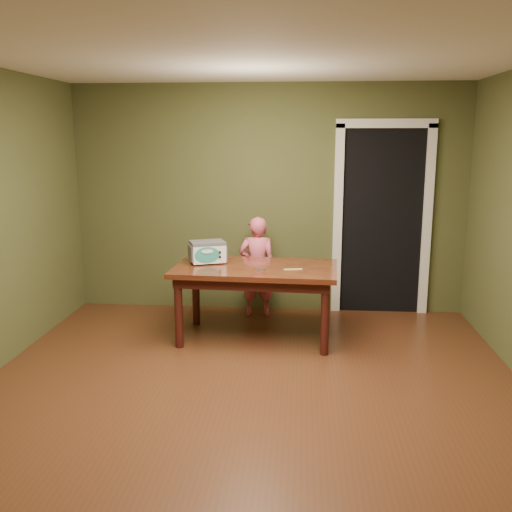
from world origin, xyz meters
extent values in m
plane|color=#4E2716|center=(0.00, 0.00, 0.00)|extent=(5.00, 5.00, 0.00)
cube|color=#484D29|center=(0.00, 2.50, 1.30)|extent=(4.50, 0.02, 2.60)
cube|color=#484D29|center=(0.00, -2.50, 1.30)|extent=(4.50, 0.02, 2.60)
cube|color=white|center=(0.00, 0.00, 2.60)|extent=(4.50, 5.00, 0.02)
cube|color=black|center=(1.30, 2.80, 1.05)|extent=(0.90, 0.60, 2.10)
cube|color=black|center=(1.30, 2.48, 1.05)|extent=(0.90, 0.02, 2.10)
cube|color=white|center=(0.80, 2.47, 1.05)|extent=(0.10, 0.06, 2.20)
cube|color=white|center=(1.80, 2.47, 1.05)|extent=(0.10, 0.06, 2.20)
cube|color=white|center=(1.30, 2.47, 2.15)|extent=(1.10, 0.06, 0.10)
cube|color=#37150C|center=(-0.06, 1.45, 0.72)|extent=(1.65, 0.99, 0.05)
cube|color=#34110D|center=(-0.06, 1.45, 0.65)|extent=(1.52, 0.86, 0.10)
cylinder|color=#34110D|center=(-0.78, 1.14, 0.35)|extent=(0.08, 0.08, 0.70)
cylinder|color=#34110D|center=(-0.74, 1.84, 0.35)|extent=(0.08, 0.08, 0.70)
cylinder|color=#34110D|center=(0.62, 1.06, 0.35)|extent=(0.08, 0.08, 0.70)
cylinder|color=#34110D|center=(0.66, 1.76, 0.35)|extent=(0.08, 0.08, 0.70)
cylinder|color=#4C4F54|center=(-0.65, 1.43, 0.76)|extent=(0.02, 0.02, 0.01)
cylinder|color=#4C4F54|center=(-0.72, 1.60, 0.76)|extent=(0.02, 0.02, 0.01)
cylinder|color=#4C4F54|center=(-0.40, 1.54, 0.76)|extent=(0.02, 0.02, 0.01)
cylinder|color=#4C4F54|center=(-0.46, 1.70, 0.76)|extent=(0.02, 0.02, 0.01)
cube|color=white|center=(-0.56, 1.57, 0.86)|extent=(0.40, 0.34, 0.19)
cube|color=#4C4F54|center=(-0.56, 1.57, 0.96)|extent=(0.41, 0.35, 0.03)
cube|color=#4C4F54|center=(-0.72, 1.51, 0.86)|extent=(0.09, 0.20, 0.15)
cube|color=#4C4F54|center=(-0.40, 1.63, 0.86)|extent=(0.09, 0.20, 0.15)
ellipsoid|color=teal|center=(-0.54, 1.44, 0.86)|extent=(0.24, 0.10, 0.16)
cylinder|color=black|center=(-0.42, 1.49, 0.88)|extent=(0.03, 0.02, 0.02)
cylinder|color=black|center=(-0.42, 1.49, 0.83)|extent=(0.02, 0.02, 0.02)
cylinder|color=silver|center=(0.00, 1.29, 0.76)|extent=(0.10, 0.10, 0.02)
cylinder|color=#472417|center=(0.00, 1.29, 0.77)|extent=(0.09, 0.09, 0.01)
cube|color=#E9E265|center=(0.32, 1.33, 0.75)|extent=(0.18, 0.06, 0.01)
imported|color=#E65E78|center=(-0.10, 2.20, 0.57)|extent=(0.43, 0.29, 1.14)
camera|label=1|loc=(0.39, -4.03, 2.02)|focal=40.00mm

